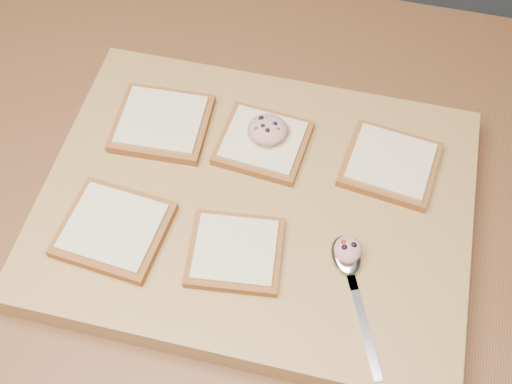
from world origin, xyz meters
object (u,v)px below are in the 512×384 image
Objects in this scene: tuna_salad_dollop at (268,129)px; cutting_board at (256,207)px; bread_far_center at (263,142)px; spoon at (349,265)px.

cutting_board is at bearing -86.43° from tuna_salad_dollop.
tuna_salad_dollop is at bearing 58.40° from bread_far_center.
cutting_board is 0.10m from tuna_salad_dollop.
bread_far_center is 0.20m from spoon.
spoon is (0.14, -0.15, -0.00)m from bread_far_center.
cutting_board is 0.15m from spoon.
cutting_board is 3.14× the size of spoon.
tuna_salad_dollop is 0.21m from spoon.
spoon is at bearing -28.01° from cutting_board.
spoon is (0.13, -0.16, -0.02)m from tuna_salad_dollop.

